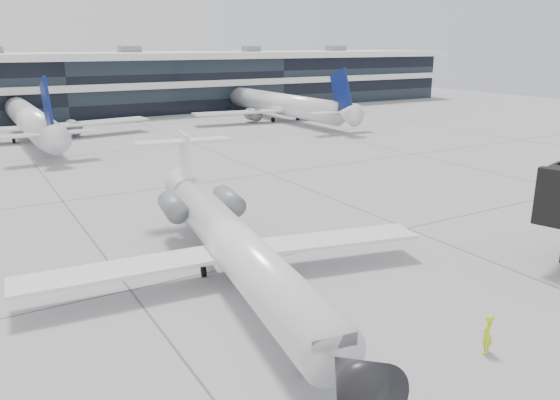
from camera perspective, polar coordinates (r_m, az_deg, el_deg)
ground at (r=34.38m, az=0.90°, el=-5.74°), size 220.00×220.00×0.00m
terminal at (r=110.73m, az=-22.35°, el=10.80°), size 170.00×22.00×10.00m
bg_jet_center at (r=83.62m, az=-24.46°, el=5.79°), size 32.00×40.00×9.60m
bg_jet_right at (r=96.41m, az=-0.04°, el=8.38°), size 32.00×40.00×9.60m
regional_jet at (r=30.17m, az=-5.01°, el=-4.39°), size 22.82×28.46×6.58m
ramp_worker at (r=25.34m, az=20.82°, el=-12.95°), size 0.77×0.64×1.81m
traffic_cone at (r=37.16m, az=-5.08°, el=-3.66°), size 0.46×0.46×0.58m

